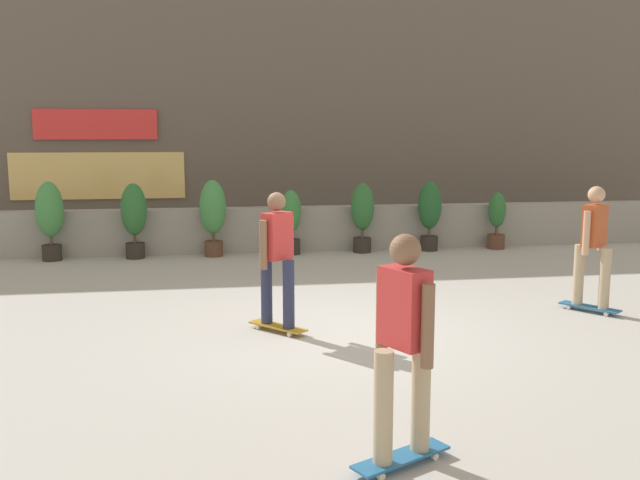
% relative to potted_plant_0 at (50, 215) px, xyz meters
% --- Properties ---
extents(ground_plane, '(48.00, 48.00, 0.00)m').
position_rel_potted_plant_0_xyz_m(ground_plane, '(4.51, -5.55, -0.87)').
color(ground_plane, '#B2AFA8').
extents(planter_wall, '(18.00, 0.40, 0.90)m').
position_rel_potted_plant_0_xyz_m(planter_wall, '(4.51, 0.45, -0.42)').
color(planter_wall, gray).
rests_on(planter_wall, ground).
extents(building_backdrop, '(20.00, 2.08, 6.50)m').
position_rel_potted_plant_0_xyz_m(building_backdrop, '(4.50, 4.45, 2.38)').
color(building_backdrop, '#60564C').
rests_on(building_backdrop, ground).
extents(potted_plant_0, '(0.51, 0.51, 1.50)m').
position_rel_potted_plant_0_xyz_m(potted_plant_0, '(0.00, 0.00, 0.00)').
color(potted_plant_0, '#2D2823').
rests_on(potted_plant_0, ground).
extents(potted_plant_1, '(0.49, 0.49, 1.45)m').
position_rel_potted_plant_0_xyz_m(potted_plant_1, '(1.54, 0.00, -0.03)').
color(potted_plant_1, '#2D2823').
rests_on(potted_plant_1, ground).
extents(potted_plant_2, '(0.51, 0.51, 1.50)m').
position_rel_potted_plant_0_xyz_m(potted_plant_2, '(3.03, 0.00, 0.00)').
color(potted_plant_2, brown).
rests_on(potted_plant_2, ground).
extents(potted_plant_3, '(0.41, 0.41, 1.28)m').
position_rel_potted_plant_0_xyz_m(potted_plant_3, '(4.56, 0.00, -0.16)').
color(potted_plant_3, '#2D2823').
rests_on(potted_plant_3, ground).
extents(potted_plant_4, '(0.47, 0.47, 1.40)m').
position_rel_potted_plant_0_xyz_m(potted_plant_4, '(6.01, 0.00, -0.07)').
color(potted_plant_4, '#2D2823').
rests_on(potted_plant_4, ground).
extents(potted_plant_5, '(0.48, 0.48, 1.42)m').
position_rel_potted_plant_0_xyz_m(potted_plant_5, '(7.42, 0.00, -0.05)').
color(potted_plant_5, '#2D2823').
rests_on(potted_plant_5, ground).
extents(potted_plant_6, '(0.36, 0.36, 1.18)m').
position_rel_potted_plant_0_xyz_m(potted_plant_6, '(8.87, 0.00, -0.25)').
color(potted_plant_6, brown).
rests_on(potted_plant_6, ground).
extents(skater_mid_plaza, '(0.80, 0.54, 1.70)m').
position_rel_potted_plant_0_xyz_m(skater_mid_plaza, '(4.33, -8.99, 0.07)').
color(skater_mid_plaza, '#266699').
rests_on(skater_mid_plaza, ground).
extents(skater_far_left, '(0.69, 0.73, 1.70)m').
position_rel_potted_plant_0_xyz_m(skater_far_left, '(3.78, -5.43, 0.07)').
color(skater_far_left, '#BF8C26').
rests_on(skater_far_left, ground).
extents(skater_by_wall_right, '(0.63, 0.77, 1.70)m').
position_rel_potted_plant_0_xyz_m(skater_by_wall_right, '(8.03, -5.13, 0.07)').
color(skater_by_wall_right, '#266699').
rests_on(skater_by_wall_right, ground).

